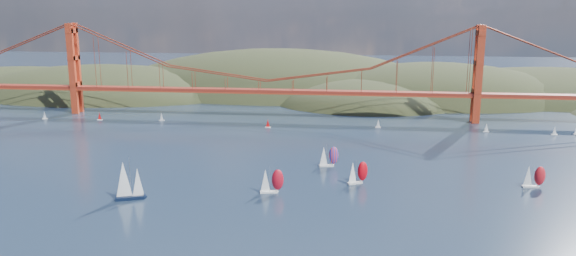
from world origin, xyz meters
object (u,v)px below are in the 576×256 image
Objects in this scene: racer_1 at (357,172)px; racer_2 at (534,176)px; sloop_navy at (128,181)px; racer_0 at (271,180)px; racer_rwb at (328,156)px.

racer_1 reaches higher than racer_2.
racer_0 is (48.18, 12.89, -2.05)m from sloop_navy.
racer_0 is 1.03× the size of racer_rwb.
racer_rwb is (18.73, 35.98, -0.15)m from racer_0.
racer_rwb reaches higher than racer_2.
sloop_navy is 1.60× the size of racer_1.
racer_2 is 0.97× the size of racer_rwb.
racer_0 is at bearing -133.99° from racer_rwb.
racer_rwb is at bearing 50.20° from racer_0.
racer_2 is 78.90m from racer_rwb.
racer_0 reaches higher than racer_rwb.
racer_2 is at bearing -30.06° from racer_rwb.
sloop_navy is 82.88m from racer_rwb.
racer_rwb is (-76.69, 18.51, 0.14)m from racer_2.
racer_1 is at bearing 12.69° from racer_0.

